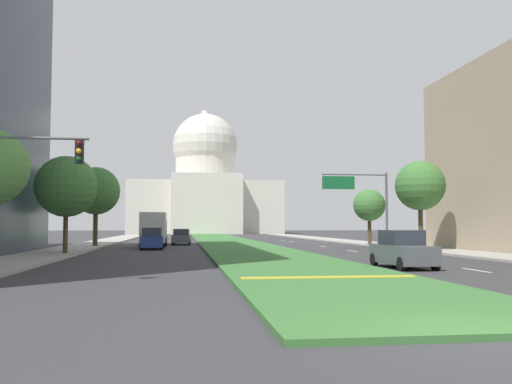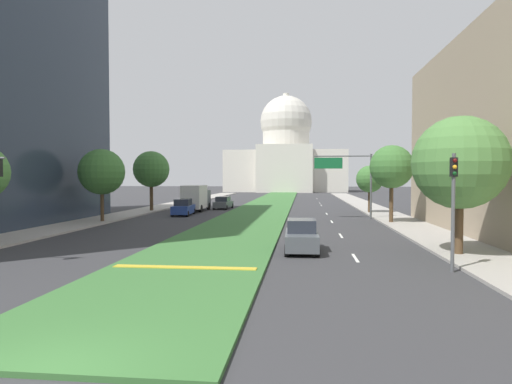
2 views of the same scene
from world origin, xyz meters
name	(u,v)px [view 1 (image 1 of 2)]	position (x,y,z in m)	size (l,w,h in m)	color
ground_plane	(224,241)	(0.00, 61.84, 0.00)	(272.09, 272.09, 0.00)	#333335
grass_median	(228,242)	(0.00, 55.66, 0.07)	(7.15, 111.31, 0.14)	#386B33
median_curb_nose	(329,277)	(0.00, 10.52, 0.16)	(6.44, 0.50, 0.04)	gold
lane_dashes_right	(317,246)	(7.91, 44.64, 0.00)	(0.16, 66.15, 0.01)	silver
sidewalk_left	(94,244)	(-14.24, 49.47, 0.07)	(4.00, 111.31, 0.15)	#9E9991
sidewalk_right	(363,243)	(14.24, 49.47, 0.07)	(4.00, 111.31, 0.15)	#9E9991
capitol_building	(205,187)	(0.00, 123.00, 10.95)	(35.30, 22.34, 29.38)	beige
traffic_light_near_left	(17,174)	(-10.89, 10.59, 3.80)	(3.34, 0.35, 5.20)	#515456
overhead_guide_sign	(362,194)	(9.78, 36.15, 4.66)	(5.72, 0.20, 6.50)	#515456
street_tree_left_mid	(66,187)	(-13.17, 30.06, 4.66)	(4.19, 4.19, 6.77)	#4C3823
street_tree_right_mid	(420,186)	(13.10, 32.01, 5.09)	(3.88, 3.88, 7.06)	#4C3823
street_tree_left_far	(96,191)	(-13.18, 43.21, 5.15)	(4.38, 4.38, 7.37)	#4C3823
street_tree_right_far	(369,205)	(12.86, 43.27, 3.95)	(3.13, 3.13, 5.55)	#4C3823
sedan_lead_stopped	(403,250)	(5.13, 16.22, 0.84)	(1.93, 4.26, 1.80)	#4C5156
sedan_midblock	(151,239)	(-7.86, 38.44, 0.84)	(2.14, 4.66, 1.82)	navy
sedan_distant	(182,237)	(-5.36, 48.94, 0.77)	(2.05, 4.67, 1.63)	#4C5156
box_truck_delivery	(154,229)	(-7.98, 44.61, 1.68)	(2.40, 6.40, 3.20)	#4C5156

